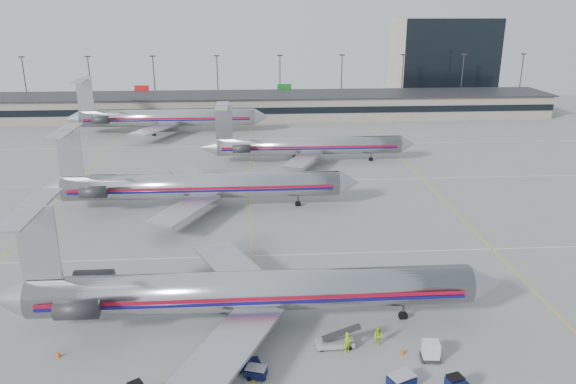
{
  "coord_description": "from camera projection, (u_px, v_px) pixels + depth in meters",
  "views": [
    {
      "loc": [
        0.19,
        -52.26,
        29.05
      ],
      "look_at": [
        5.14,
        20.69,
        4.5
      ],
      "focal_mm": 35.0,
      "sensor_mm": 36.0,
      "label": 1
    }
  ],
  "objects": [
    {
      "name": "jet_second_row",
      "position": [
        196.0,
        185.0,
        82.85
      ],
      "size": [
        47.27,
        27.83,
        12.37
      ],
      "color": "#B8B8BC",
      "rests_on": "ground"
    },
    {
      "name": "apron_markings",
      "position": [
        252.0,
        256.0,
        68.12
      ],
      "size": [
        160.0,
        0.15,
        0.02
      ],
      "primitive_type": "cube",
      "color": "silver",
      "rests_on": "ground"
    },
    {
      "name": "ramp_worker_far",
      "position": [
        378.0,
        336.0,
        50.07
      ],
      "size": [
        1.09,
        1.06,
        1.76
      ],
      "primitive_type": "imported",
      "rotation": [
        0.0,
        0.0,
        -0.69
      ],
      "color": "#A6DC14",
      "rests_on": "ground"
    },
    {
      "name": "ramp_worker_near",
      "position": [
        347.0,
        342.0,
        49.05
      ],
      "size": [
        0.83,
        0.73,
        1.91
      ],
      "primitive_type": "imported",
      "rotation": [
        0.0,
        0.0,
        0.49
      ],
      "color": "#9CCC13",
      "rests_on": "ground"
    },
    {
      "name": "cart_outer",
      "position": [
        401.0,
        381.0,
        44.6
      ],
      "size": [
        2.43,
        2.1,
        1.16
      ],
      "rotation": [
        0.0,
        0.0,
        0.42
      ],
      "color": "#0A1039",
      "rests_on": "ground"
    },
    {
      "name": "distant_building",
      "position": [
        442.0,
        58.0,
        179.72
      ],
      "size": [
        30.0,
        20.0,
        25.0
      ],
      "primitive_type": "cube",
      "color": "tan",
      "rests_on": "ground"
    },
    {
      "name": "jet_foreground",
      "position": [
        243.0,
        291.0,
        52.35
      ],
      "size": [
        48.04,
        28.29,
        12.58
      ],
      "color": "#B8B8BC",
      "rests_on": "ground"
    },
    {
      "name": "uld_container",
      "position": [
        431.0,
        351.0,
        47.96
      ],
      "size": [
        1.79,
        1.55,
        1.74
      ],
      "rotation": [
        0.0,
        0.0,
        -0.11
      ],
      "color": "#2D2D30",
      "rests_on": "ground"
    },
    {
      "name": "jet_third_row",
      "position": [
        305.0,
        146.0,
        107.49
      ],
      "size": [
        41.51,
        25.54,
        11.35
      ],
      "color": "#B8B8BC",
      "rests_on": "ground"
    },
    {
      "name": "terminal",
      "position": [
        249.0,
        106.0,
        150.32
      ],
      "size": [
        162.0,
        17.0,
        6.25
      ],
      "color": "gray",
      "rests_on": "ground"
    },
    {
      "name": "cone_right",
      "position": [
        402.0,
        351.0,
        48.97
      ],
      "size": [
        0.45,
        0.45,
        0.56
      ],
      "primitive_type": "cone",
      "rotation": [
        0.0,
        0.0,
        0.1
      ],
      "color": "#D95607",
      "rests_on": "ground"
    },
    {
      "name": "light_mast_row",
      "position": [
        249.0,
        79.0,
        161.86
      ],
      "size": [
        163.6,
        0.4,
        15.28
      ],
      "color": "#38383D",
      "rests_on": "ground"
    },
    {
      "name": "jet_back_row",
      "position": [
        164.0,
        118.0,
        131.49
      ],
      "size": [
        47.49,
        29.21,
        12.99
      ],
      "color": "#B8B8BC",
      "rests_on": "ground"
    },
    {
      "name": "tug_center",
      "position": [
        246.0,
        361.0,
        46.74
      ],
      "size": [
        2.28,
        1.56,
        1.69
      ],
      "rotation": [
        0.0,
        0.0,
        0.27
      ],
      "color": "#0A1039",
      "rests_on": "ground"
    },
    {
      "name": "cone_left",
      "position": [
        58.0,
        354.0,
        48.54
      ],
      "size": [
        0.57,
        0.57,
        0.59
      ],
      "primitive_type": "cone",
      "rotation": [
        0.0,
        0.0,
        -0.41
      ],
      "color": "#D95607",
      "rests_on": "ground"
    },
    {
      "name": "ground",
      "position": [
        252.0,
        296.0,
        58.66
      ],
      "size": [
        260.0,
        260.0,
        0.0
      ],
      "primitive_type": "plane",
      "color": "gray",
      "rests_on": "ground"
    },
    {
      "name": "belt_loader",
      "position": [
        336.0,
        342.0,
        49.78
      ],
      "size": [
        4.01,
        1.39,
        2.1
      ],
      "rotation": [
        0.0,
        0.0,
        0.05
      ],
      "color": "#959595",
      "rests_on": "ground"
    },
    {
      "name": "cart_inner",
      "position": [
        256.0,
        372.0,
        45.84
      ],
      "size": [
        1.93,
        1.6,
        0.94
      ],
      "rotation": [
        0.0,
        0.0,
        -0.33
      ],
      "color": "#0A1039",
      "rests_on": "ground"
    }
  ]
}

